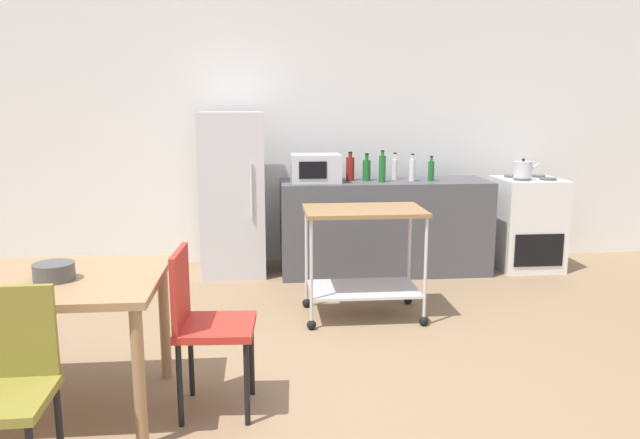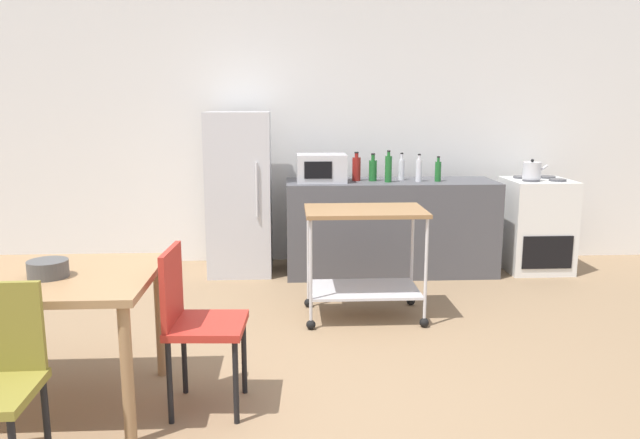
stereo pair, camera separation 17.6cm
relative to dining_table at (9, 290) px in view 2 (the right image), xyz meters
The scene contains 17 objects.
ground_plane 1.69m from the dining_table, ahead, with size 12.00×12.00×0.00m, color #8C7051.
back_wall 3.65m from the dining_table, 64.12° to the left, with size 8.40×0.12×2.90m, color white.
kitchen_counter 3.59m from the dining_table, 46.70° to the left, with size 2.00×0.64×0.90m, color #4C4C51.
dining_table is the anchor object (origin of this frame).
chair_red 0.98m from the dining_table, ahead, with size 0.42×0.42×0.89m.
stove_oven 4.71m from the dining_table, 33.89° to the left, with size 0.60×0.61×0.92m.
refrigerator 2.89m from the dining_table, 69.61° to the left, with size 0.60×0.63×1.55m.
kitchen_cart 2.45m from the dining_table, 33.42° to the left, with size 0.91×0.57×0.85m.
microwave 3.15m from the dining_table, 55.22° to the left, with size 0.46×0.35×0.26m.
bottle_vinegar 3.40m from the dining_table, 51.19° to the left, with size 0.08×0.08×0.27m.
bottle_soda 3.48m from the dining_table, 48.95° to the left, with size 0.08×0.08×0.26m.
bottle_soy_sauce 3.50m from the dining_table, 46.21° to the left, with size 0.06×0.06×0.30m.
bottle_wine 3.72m from the dining_table, 46.19° to the left, with size 0.06×0.06×0.26m.
bottle_sesame_oil 3.73m from the dining_table, 43.30° to the left, with size 0.06×0.06×0.26m.
bottle_olive_oil 3.86m from the dining_table, 41.39° to the left, with size 0.06×0.06×0.24m.
fruit_bowl 0.26m from the dining_table, 10.39° to the right, with size 0.20×0.20×0.09m, color #4C4C4C.
kettle 4.56m from the dining_table, 33.70° to the left, with size 0.24×0.17×0.19m.
Camera 2 is at (-0.09, -3.18, 1.64)m, focal length 34.51 mm.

